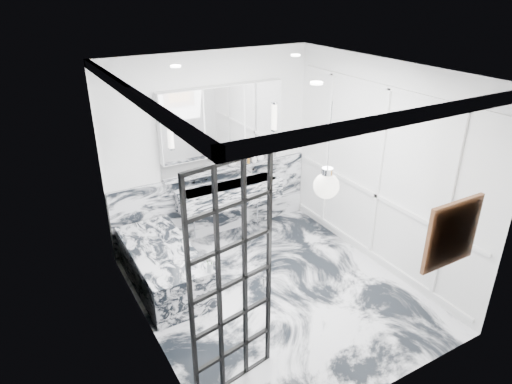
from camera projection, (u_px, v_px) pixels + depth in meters
floor at (276, 293)px, 5.85m from camera, size 3.60×3.60×0.00m
ceiling at (281, 71)px, 4.66m from camera, size 3.60×3.60×0.00m
wall_back at (212, 149)px, 6.67m from camera, size 3.60×0.00×3.60m
wall_front at (393, 273)px, 3.85m from camera, size 3.60×0.00×3.60m
wall_left at (143, 229)px, 4.53m from camera, size 0.00×3.60×3.60m
wall_right at (381, 168)px, 5.98m from camera, size 0.00×3.60×3.60m
marble_clad_back at (215, 203)px, 7.02m from camera, size 3.18×0.05×1.05m
marble_clad_left at (145, 233)px, 4.56m from camera, size 0.02×3.56×2.68m
panel_molding at (379, 175)px, 6.02m from camera, size 0.03×3.40×2.30m
soap_bottle_a at (254, 155)px, 6.98m from camera, size 0.09×0.09×0.23m
soap_bottle_b at (270, 153)px, 7.12m from camera, size 0.09×0.09×0.19m
soap_bottle_c at (260, 156)px, 7.05m from camera, size 0.15×0.15×0.14m
face_pot at (232, 162)px, 6.82m from camera, size 0.14×0.14×0.14m
amber_bottle at (248, 160)px, 6.96m from camera, size 0.04×0.04×0.10m
flower_vase at (210, 268)px, 5.29m from camera, size 0.07×0.07×0.12m
crittall_door at (232, 283)px, 4.09m from camera, size 0.87×0.20×2.35m
artwork at (452, 234)px, 4.16m from camera, size 0.56×0.05×0.56m
pendant_light at (326, 186)px, 4.03m from camera, size 0.23×0.23×0.23m
trough_sink at (230, 194)px, 6.83m from camera, size 1.60×0.45×0.30m
ledge at (224, 169)px, 6.81m from camera, size 1.90×0.14×0.04m
subway_tile at (222, 160)px, 6.80m from camera, size 1.90×0.03×0.23m
mirror_cabinet at (223, 121)px, 6.50m from camera, size 1.90×0.16×1.00m
sconce_left at (171, 134)px, 6.07m from camera, size 0.07×0.07×0.40m
sconce_right at (275, 117)px, 6.81m from camera, size 0.07×0.07×0.40m
bathtub at (163, 266)px, 5.90m from camera, size 0.75×1.65×0.55m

